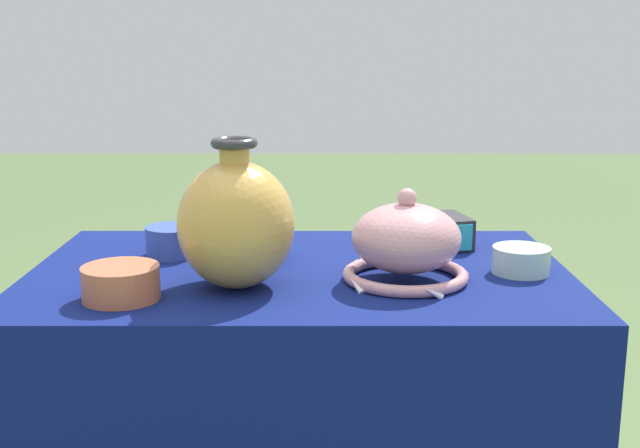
{
  "coord_description": "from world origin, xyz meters",
  "views": [
    {
      "loc": [
        0.04,
        -1.49,
        1.13
      ],
      "look_at": [
        0.04,
        -0.06,
        0.81
      ],
      "focal_mm": 45.0,
      "sensor_mm": 36.0,
      "label": 1
    }
  ],
  "objects_px": {
    "vase_dome_bell": "(404,245)",
    "pot_squat_celadon": "(519,260)",
    "vase_tall_bulbous": "(234,223)",
    "jar_round_ivory": "(253,228)",
    "mosaic_tile_box": "(425,232)",
    "pot_squat_terracotta": "(118,283)",
    "pot_squat_cobalt": "(170,241)"
  },
  "relations": [
    {
      "from": "vase_tall_bulbous",
      "to": "jar_round_ivory",
      "type": "xyz_separation_m",
      "value": [
        0.02,
        0.19,
        -0.05
      ]
    },
    {
      "from": "vase_tall_bulbous",
      "to": "pot_squat_cobalt",
      "type": "height_order",
      "value": "vase_tall_bulbous"
    },
    {
      "from": "mosaic_tile_box",
      "to": "pot_squat_terracotta",
      "type": "distance_m",
      "value": 0.67
    },
    {
      "from": "jar_round_ivory",
      "to": "pot_squat_terracotta",
      "type": "bearing_deg",
      "value": -128.65
    },
    {
      "from": "pot_squat_cobalt",
      "to": "jar_round_ivory",
      "type": "relative_size",
      "value": 0.78
    },
    {
      "from": "mosaic_tile_box",
      "to": "jar_round_ivory",
      "type": "height_order",
      "value": "jar_round_ivory"
    },
    {
      "from": "vase_dome_bell",
      "to": "pot_squat_terracotta",
      "type": "xyz_separation_m",
      "value": [
        -0.49,
        -0.11,
        -0.04
      ]
    },
    {
      "from": "vase_tall_bulbous",
      "to": "vase_dome_bell",
      "type": "height_order",
      "value": "vase_tall_bulbous"
    },
    {
      "from": "vase_dome_bell",
      "to": "pot_squat_celadon",
      "type": "bearing_deg",
      "value": 12.82
    },
    {
      "from": "mosaic_tile_box",
      "to": "jar_round_ivory",
      "type": "distance_m",
      "value": 0.37
    },
    {
      "from": "pot_squat_cobalt",
      "to": "pot_squat_terracotta",
      "type": "height_order",
      "value": "pot_squat_cobalt"
    },
    {
      "from": "pot_squat_cobalt",
      "to": "pot_squat_celadon",
      "type": "xyz_separation_m",
      "value": [
        0.68,
        -0.13,
        -0.01
      ]
    },
    {
      "from": "vase_tall_bulbous",
      "to": "pot_squat_cobalt",
      "type": "relative_size",
      "value": 2.42
    },
    {
      "from": "mosaic_tile_box",
      "to": "pot_squat_terracotta",
      "type": "bearing_deg",
      "value": -161.28
    },
    {
      "from": "vase_tall_bulbous",
      "to": "pot_squat_terracotta",
      "type": "height_order",
      "value": "vase_tall_bulbous"
    },
    {
      "from": "vase_dome_bell",
      "to": "jar_round_ivory",
      "type": "distance_m",
      "value": 0.32
    },
    {
      "from": "mosaic_tile_box",
      "to": "pot_squat_terracotta",
      "type": "height_order",
      "value": "mosaic_tile_box"
    },
    {
      "from": "vase_dome_bell",
      "to": "pot_squat_terracotta",
      "type": "height_order",
      "value": "vase_dome_bell"
    },
    {
      "from": "mosaic_tile_box",
      "to": "pot_squat_celadon",
      "type": "distance_m",
      "value": 0.25
    },
    {
      "from": "pot_squat_cobalt",
      "to": "vase_tall_bulbous",
      "type": "bearing_deg",
      "value": -54.87
    },
    {
      "from": "vase_dome_bell",
      "to": "jar_round_ivory",
      "type": "height_order",
      "value": "vase_dome_bell"
    },
    {
      "from": "mosaic_tile_box",
      "to": "jar_round_ivory",
      "type": "bearing_deg",
      "value": -178.54
    },
    {
      "from": "vase_tall_bulbous",
      "to": "vase_dome_bell",
      "type": "distance_m",
      "value": 0.31
    },
    {
      "from": "vase_dome_bell",
      "to": "jar_round_ivory",
      "type": "bearing_deg",
      "value": 151.99
    },
    {
      "from": "mosaic_tile_box",
      "to": "pot_squat_cobalt",
      "type": "height_order",
      "value": "mosaic_tile_box"
    },
    {
      "from": "vase_dome_bell",
      "to": "pot_squat_cobalt",
      "type": "distance_m",
      "value": 0.49
    },
    {
      "from": "pot_squat_terracotta",
      "to": "pot_squat_celadon",
      "type": "xyz_separation_m",
      "value": [
        0.71,
        0.16,
        -0.0
      ]
    },
    {
      "from": "pot_squat_cobalt",
      "to": "pot_squat_celadon",
      "type": "bearing_deg",
      "value": -10.79
    },
    {
      "from": "vase_dome_bell",
      "to": "pot_squat_celadon",
      "type": "distance_m",
      "value": 0.23
    },
    {
      "from": "pot_squat_celadon",
      "to": "vase_dome_bell",
      "type": "bearing_deg",
      "value": -167.18
    },
    {
      "from": "vase_dome_bell",
      "to": "pot_squat_terracotta",
      "type": "bearing_deg",
      "value": -167.56
    },
    {
      "from": "jar_round_ivory",
      "to": "pot_squat_celadon",
      "type": "distance_m",
      "value": 0.52
    }
  ]
}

